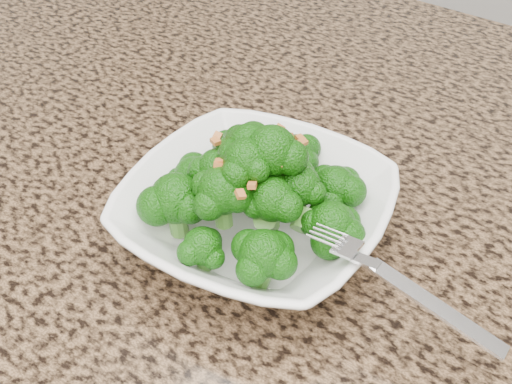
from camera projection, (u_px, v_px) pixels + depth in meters
The scene contains 5 objects.
granite_counter at pixel (330, 281), 0.54m from camera, with size 1.64×1.04×0.03m, color brown.
bowl at pixel (256, 213), 0.54m from camera, with size 0.22×0.22×0.05m, color white.
broccoli_pile at pixel (256, 153), 0.50m from camera, with size 0.19×0.19×0.07m, color #145609, non-canonical shape.
garlic_topping at pixel (256, 109), 0.47m from camera, with size 0.11×0.11×0.01m, color #C26F2F, non-canonical shape.
fork at pixel (371, 264), 0.45m from camera, with size 0.17×0.03×0.01m, color silver, non-canonical shape.
Camera 1 is at (0.16, -0.03, 1.29)m, focal length 45.00 mm.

